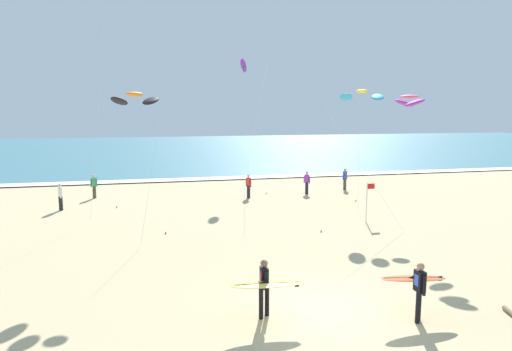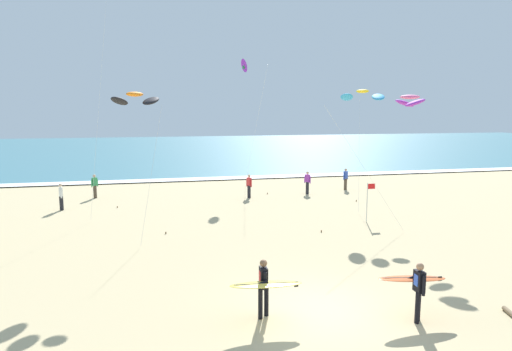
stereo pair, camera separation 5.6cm
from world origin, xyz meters
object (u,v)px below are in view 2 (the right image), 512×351
Objects in this scene: kite_arc_rose_distant at (410,101)px; kite_delta_violet_close at (245,66)px; bystander_purple_top at (307,182)px; bystander_blue_top at (346,179)px; bystander_green_top at (95,186)px; bystander_white_top at (61,197)px; lifeguard_flag at (368,198)px; kite_arc_amber_mid at (135,99)px; kite_arc_golden_high at (362,95)px; surfer_trailing at (416,284)px; surfer_lead at (265,284)px; bystander_red_top at (249,186)px.

kite_delta_violet_close is (-4.84, 14.80, 2.82)m from kite_arc_rose_distant.
bystander_blue_top is at bearing 15.72° from bystander_purple_top.
bystander_white_top is at bearing -112.84° from bystander_green_top.
bystander_green_top is (-10.75, -2.74, -8.24)m from kite_delta_violet_close.
lifeguard_flag is (0.51, -8.21, 0.45)m from bystander_purple_top.
kite_delta_violet_close is at bearing 26.85° from bystander_white_top.
kite_arc_rose_distant is (12.27, -0.12, -0.05)m from kite_arc_amber_mid.
kite_arc_golden_high is 4.17m from kite_arc_rose_distant.
surfer_trailing is 24.43m from kite_delta_violet_close.
kite_arc_golden_high is 4.37× the size of bystander_blue_top.
surfer_lead is 0.31× the size of kite_arc_amber_mid.
bystander_purple_top is at bearing 80.23° from surfer_trailing.
bystander_green_top is at bearing 67.16° from bystander_white_top.
kite_arc_golden_high reaches higher than bystander_red_top.
bystander_purple_top is 15.84m from bystander_white_top.
kite_arc_rose_distant is 0.68× the size of kite_delta_violet_close.
bystander_red_top is (10.03, -2.18, 0.00)m from bystander_green_top.
kite_delta_violet_close reaches higher than bystander_red_top.
kite_delta_violet_close is (-4.46, 10.67, 2.43)m from kite_arc_golden_high.
surfer_trailing is 14.21m from kite_arc_golden_high.
kite_delta_violet_close reaches higher than lifeguard_flag.
lifeguard_flag is (7.87, 9.60, 0.22)m from surfer_lead.
bystander_purple_top is at bearing 93.56° from lifeguard_flag.
bystander_green_top is at bearing 109.63° from surfer_lead.
bystander_purple_top is 0.76× the size of lifeguard_flag.
kite_arc_amber_mid is 12.27m from kite_arc_rose_distant.
bystander_purple_top is (7.36, 17.81, -0.23)m from surfer_lead.
surfer_lead is at bearing -100.14° from bystander_red_top.
kite_delta_violet_close is at bearing 108.12° from kite_arc_rose_distant.
bystander_red_top is at bearing -169.12° from bystander_blue_top.
kite_arc_golden_high is at bearing -27.53° from bystander_green_top.
kite_arc_rose_distant is 5.49m from lifeguard_flag.
kite_arc_golden_high is (8.27, 11.54, 5.58)m from surfer_lead.
surfer_trailing reaches higher than bystander_purple_top.
kite_arc_amber_mid is 12.71m from lifeguard_flag.
kite_arc_golden_high is 8.60m from bystander_purple_top.
kite_arc_rose_distant is at bearing 40.55° from surfer_lead.
kite_arc_golden_high is 9.67m from bystander_red_top.
lifeguard_flag reaches higher than bystander_green_top.
kite_arc_rose_distant reaches higher than surfer_trailing.
lifeguard_flag reaches higher than bystander_white_top.
bystander_green_top is 17.56m from bystander_blue_top.
bystander_green_top is (-3.32, 11.95, -5.47)m from kite_arc_amber_mid.
kite_delta_violet_close is at bearing 112.69° from kite_arc_golden_high.
kite_delta_violet_close reaches higher than surfer_trailing.
lifeguard_flag is at bearing -72.15° from kite_delta_violet_close.
bystander_white_top is at bearing 158.41° from lifeguard_flag.
kite_arc_rose_distant is at bearing 61.38° from surfer_trailing.
bystander_purple_top is at bearing 67.56° from surfer_lead.
kite_arc_amber_mid is at bearing -124.51° from bystander_red_top.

